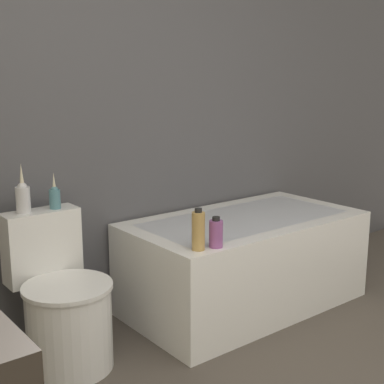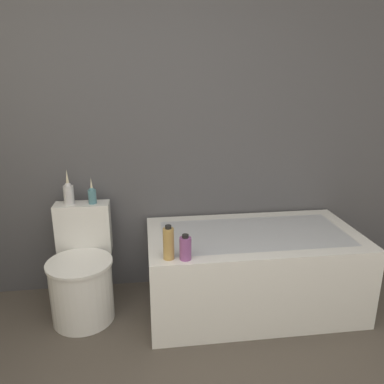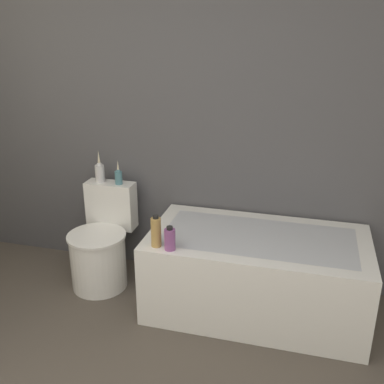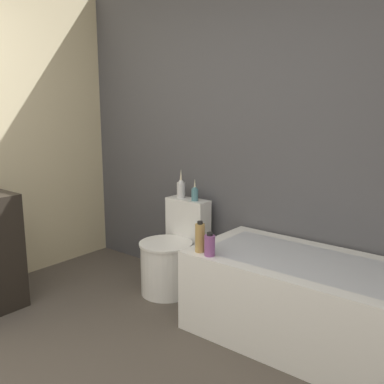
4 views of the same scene
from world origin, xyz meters
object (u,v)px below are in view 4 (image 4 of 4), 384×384
Objects in this scene: toilet at (171,257)px; vase_silver at (195,193)px; shampoo_bottle_tall at (200,237)px; vase_gold at (181,188)px; bathtub at (302,300)px; shampoo_bottle_short at (210,245)px.

toilet is 3.96× the size of vase_silver.
shampoo_bottle_tall is (0.58, -0.35, 0.37)m from toilet.
toilet is 2.97× the size of vase_gold.
bathtub is 0.70m from shampoo_bottle_short.
vase_silver is at bearing 131.50° from shampoo_bottle_tall.
vase_gold reaches higher than bathtub.
shampoo_bottle_tall is at bearing 167.87° from shampoo_bottle_short.
shampoo_bottle_tall reaches higher than bathtub.
vase_gold is 0.98m from shampoo_bottle_short.
vase_silver is 0.76m from shampoo_bottle_tall.
shampoo_bottle_short is at bearing -44.42° from vase_silver.
shampoo_bottle_tall is 1.34× the size of shampoo_bottle_short.
vase_silver is 0.85m from shampoo_bottle_short.
vase_silver is 0.88× the size of shampoo_bottle_tall.
vase_gold is at bearing 175.39° from vase_silver.
toilet reaches higher than bathtub.
bathtub is 5.84× the size of vase_gold.
vase_gold is 0.16m from vase_silver.
bathtub is at bearing 26.16° from shampoo_bottle_tall.
vase_silver is (0.16, -0.01, -0.02)m from vase_gold.
bathtub is 0.78m from shampoo_bottle_tall.
toilet is at bearing -110.86° from vase_silver.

